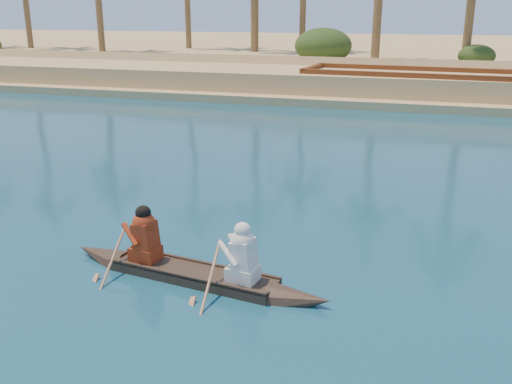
% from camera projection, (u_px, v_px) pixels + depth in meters
% --- Properties ---
extents(sandy_embankment, '(150.00, 51.00, 1.50)m').
position_uv_depth(sandy_embankment, '(371.00, 55.00, 48.23)').
color(sandy_embankment, tan).
rests_on(sandy_embankment, ground).
extents(shrub_cluster, '(100.00, 6.00, 2.40)m').
position_uv_depth(shrub_cluster, '(342.00, 63.00, 34.05)').
color(shrub_cluster, '#223B15').
rests_on(shrub_cluster, ground).
extents(canoe, '(4.78, 1.26, 1.30)m').
position_uv_depth(canoe, '(192.00, 265.00, 9.27)').
color(canoe, '#3A2F20').
rests_on(canoe, ground).
extents(barge_mid, '(10.94, 4.28, 1.79)m').
position_uv_depth(barge_mid, '(418.00, 89.00, 27.20)').
color(barge_mid, brown).
rests_on(barge_mid, ground).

